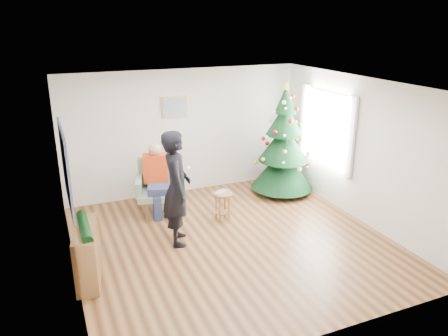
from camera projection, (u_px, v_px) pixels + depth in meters
name	position (u px, v px, depth m)	size (l,w,h in m)	color
floor	(232.00, 241.00, 7.31)	(5.00, 5.00, 0.00)	brown
ceiling	(234.00, 85.00, 6.46)	(5.00, 5.00, 0.00)	white
wall_back	(184.00, 132.00, 9.06)	(5.00, 5.00, 0.00)	silver
wall_front	(327.00, 237.00, 4.71)	(5.00, 5.00, 0.00)	silver
wall_left	(66.00, 191.00, 5.96)	(5.00, 5.00, 0.00)	silver
wall_right	(360.00, 150.00, 7.81)	(5.00, 5.00, 0.00)	silver
window_panel	(327.00, 128.00, 8.60)	(0.04, 1.30, 1.40)	white
curtains	(325.00, 128.00, 8.59)	(0.05, 1.75, 1.50)	white
christmas_tree	(284.00, 145.00, 9.04)	(1.30, 1.30, 2.35)	#3F2816
stool	(222.00, 206.00, 7.99)	(0.36, 0.36, 0.54)	brown
laptop	(222.00, 193.00, 7.90)	(0.30, 0.19, 0.02)	silver
armchair	(159.00, 193.00, 8.33)	(0.96, 0.92, 1.04)	gray
seated_person	(158.00, 178.00, 8.17)	(0.54, 0.72, 1.36)	navy
standing_man	(177.00, 188.00, 7.01)	(0.70, 0.46, 1.91)	black
game_controller	(189.00, 168.00, 6.95)	(0.04, 0.13, 0.04)	white
console	(88.00, 254.00, 6.14)	(0.30, 1.00, 0.80)	brown
garland	(84.00, 227.00, 6.01)	(0.14, 0.14, 0.90)	black
tapestry	(66.00, 167.00, 6.16)	(0.03, 1.50, 1.15)	black
framed_picture	(174.00, 107.00, 8.78)	(0.52, 0.05, 0.42)	tan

